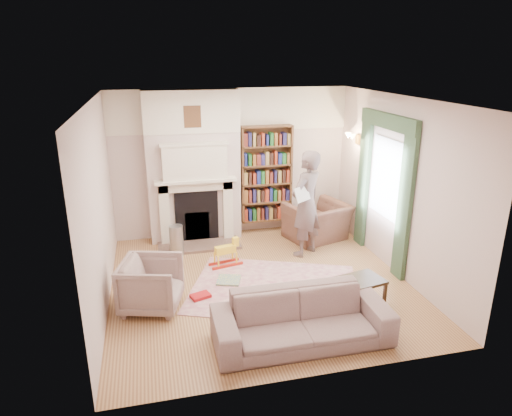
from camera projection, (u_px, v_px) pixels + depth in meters
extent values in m
plane|color=brown|center=(260.00, 283.00, 7.12)|extent=(4.50, 4.50, 0.00)
plane|color=white|center=(260.00, 99.00, 6.21)|extent=(4.50, 4.50, 0.00)
plane|color=beige|center=(232.00, 163.00, 8.74)|extent=(4.50, 0.00, 4.50)
plane|color=beige|center=(314.00, 262.00, 4.59)|extent=(4.50, 0.00, 4.50)
plane|color=beige|center=(99.00, 209.00, 6.17)|extent=(0.00, 4.50, 4.50)
plane|color=beige|center=(399.00, 187.00, 7.16)|extent=(0.00, 4.50, 4.50)
cube|color=beige|center=(194.00, 167.00, 8.41)|extent=(1.70, 0.35, 2.80)
cube|color=silver|center=(196.00, 181.00, 8.21)|extent=(1.47, 0.24, 0.05)
cube|color=black|center=(197.00, 217.00, 8.52)|extent=(0.80, 0.06, 0.96)
cube|color=silver|center=(195.00, 162.00, 8.12)|extent=(1.15, 0.18, 0.62)
cube|color=brown|center=(266.00, 174.00, 8.83)|extent=(1.00, 0.24, 1.85)
cube|color=silver|center=(386.00, 178.00, 7.51)|extent=(0.02, 0.90, 1.30)
cube|color=#2B422A|center=(405.00, 205.00, 6.94)|extent=(0.07, 0.32, 2.40)
cube|color=#2B422A|center=(363.00, 182.00, 8.23)|extent=(0.07, 0.32, 2.40)
cube|color=#2B422A|center=(388.00, 121.00, 7.20)|extent=(0.09, 1.70, 0.24)
cube|color=beige|center=(274.00, 288.00, 6.93)|extent=(2.97, 2.66, 0.01)
imported|color=#472925|center=(317.00, 222.00, 8.69)|extent=(1.31, 1.22, 0.70)
imported|color=#ADA28F|center=(151.00, 284.00, 6.30)|extent=(0.97, 0.96, 0.73)
imported|color=gray|center=(302.00, 319.00, 5.57)|extent=(2.18, 0.87, 0.63)
imported|color=#62504E|center=(306.00, 204.00, 7.85)|extent=(0.82, 0.76, 1.87)
cube|color=beige|center=(302.00, 194.00, 7.56)|extent=(0.35, 0.29, 0.24)
cylinder|color=#9B9EA2|center=(177.00, 241.00, 8.01)|extent=(0.27, 0.27, 0.55)
cube|color=#DCCB4D|center=(229.00, 280.00, 7.14)|extent=(0.45, 0.45, 0.03)
cube|color=#B21418|center=(200.00, 296.00, 6.65)|extent=(0.32, 0.26, 0.05)
cube|color=red|center=(296.00, 289.00, 6.89)|extent=(0.30, 0.27, 0.02)
cube|color=red|center=(281.00, 287.00, 6.94)|extent=(0.25, 0.19, 0.02)
cube|color=red|center=(268.00, 297.00, 6.65)|extent=(0.29, 0.26, 0.02)
cube|color=red|center=(254.00, 295.00, 6.70)|extent=(0.29, 0.26, 0.02)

